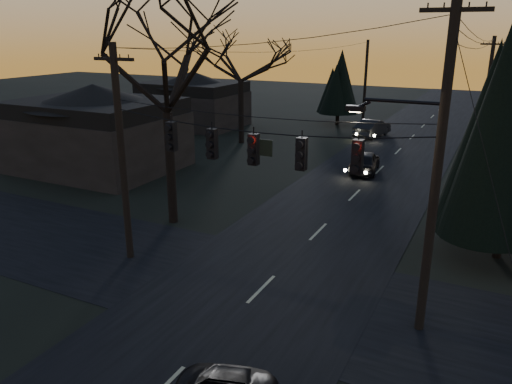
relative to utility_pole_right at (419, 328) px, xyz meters
The scene contains 14 objects.
main_road 11.41m from the utility_pole_right, 118.81° to the left, with size 8.00×120.00×0.02m, color black.
cross_road 5.50m from the utility_pole_right, behind, with size 60.00×7.00×0.02m, color black.
utility_pole_right is the anchor object (origin of this frame).
utility_pole_left 11.50m from the utility_pole_right, behind, with size 1.80×0.30×8.50m, color black, non-canonical shape.
utility_pole_far_r 28.00m from the utility_pole_right, 90.00° to the left, with size 1.80×0.30×8.50m, color black, non-canonical shape.
utility_pole_far_l 37.79m from the utility_pole_right, 107.72° to the left, with size 0.30×0.30×8.00m, color black, non-canonical shape.
span_signal_assembly 7.75m from the utility_pole_right, behind, with size 11.50×0.44×1.63m.
bare_tree_left 14.93m from the utility_pole_right, 161.59° to the left, with size 9.40×9.40×10.68m.
bare_tree_dist 28.61m from the utility_pole_right, 129.80° to the left, with size 6.25×6.25×10.06m.
evergreen_dist 35.84m from the utility_pole_right, 111.89° to the left, with size 4.01×4.01×6.52m.
house_left_near 24.78m from the utility_pole_right, 156.04° to the left, with size 10.00×8.00×5.60m.
house_left_far 36.51m from the utility_pole_right, 134.44° to the left, with size 9.00×7.00×5.20m.
sedan_oncoming_a 18.16m from the utility_pole_right, 110.32° to the left, with size 1.70×4.23×1.44m, color black.
sedan_oncoming_b 29.89m from the utility_pole_right, 106.93° to the left, with size 1.60×4.58×1.51m, color black.
Camera 1 is at (7.00, -4.39, 8.91)m, focal length 35.00 mm.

